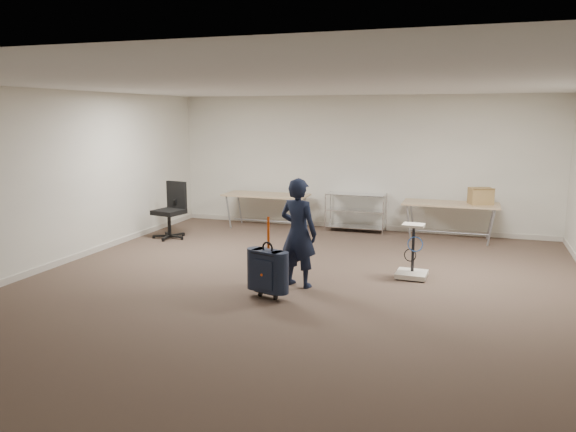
% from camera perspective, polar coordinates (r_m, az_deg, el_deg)
% --- Properties ---
extents(ground, '(9.00, 9.00, 0.00)m').
position_cam_1_polar(ground, '(7.89, 0.58, -7.52)').
color(ground, '#403227').
rests_on(ground, ground).
extents(room_shell, '(8.00, 9.00, 9.00)m').
position_cam_1_polar(room_shell, '(9.15, 3.26, -4.69)').
color(room_shell, white).
rests_on(room_shell, ground).
extents(folding_table_left, '(1.80, 0.75, 0.73)m').
position_cam_1_polar(folding_table_left, '(12.00, -2.24, 1.99)').
color(folding_table_left, tan).
rests_on(folding_table_left, ground).
extents(folding_table_right, '(1.80, 0.75, 0.73)m').
position_cam_1_polar(folding_table_right, '(11.24, 16.20, 1.01)').
color(folding_table_right, tan).
rests_on(folding_table_right, ground).
extents(wire_shelf, '(1.22, 0.47, 0.80)m').
position_cam_1_polar(wire_shelf, '(11.75, 6.91, 0.57)').
color(wire_shelf, silver).
rests_on(wire_shelf, ground).
extents(person, '(0.64, 0.50, 1.55)m').
position_cam_1_polar(person, '(7.88, 1.06, -1.70)').
color(person, black).
rests_on(person, ground).
extents(suitcase, '(0.45, 0.34, 1.10)m').
position_cam_1_polar(suitcase, '(7.45, -2.07, -5.61)').
color(suitcase, black).
rests_on(suitcase, ground).
extents(office_chair, '(0.67, 0.67, 1.10)m').
position_cam_1_polar(office_chair, '(11.31, -11.82, -0.51)').
color(office_chair, black).
rests_on(office_chair, ground).
extents(equipment_cart, '(0.46, 0.46, 0.82)m').
position_cam_1_polar(equipment_cart, '(8.60, 12.49, -4.76)').
color(equipment_cart, beige).
rests_on(equipment_cart, ground).
extents(cardboard_box, '(0.49, 0.43, 0.31)m').
position_cam_1_polar(cardboard_box, '(11.25, 18.99, 1.93)').
color(cardboard_box, olive).
rests_on(cardboard_box, folding_table_right).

